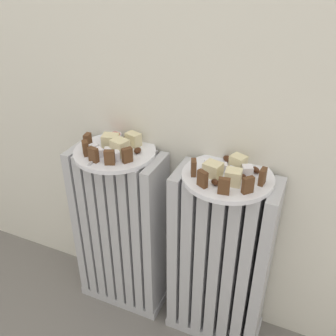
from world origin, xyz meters
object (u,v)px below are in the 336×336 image
(radiator_left, at_px, (121,232))
(plate_right, at_px, (228,177))
(radiator_right, at_px, (219,262))
(fork, at_px, (98,156))
(plate_left, at_px, (115,152))
(jam_bowl_left, at_px, (115,137))

(radiator_left, height_order, plate_right, plate_right)
(plate_right, bearing_deg, radiator_right, -63.43)
(fork, bearing_deg, plate_right, 7.96)
(radiator_left, height_order, radiator_right, same)
(radiator_right, xyz_separation_m, plate_left, (-0.34, 0.00, 0.30))
(radiator_right, distance_m, jam_bowl_left, 0.49)
(radiator_left, distance_m, plate_right, 0.45)
(plate_right, height_order, jam_bowl_left, jam_bowl_left)
(radiator_left, xyz_separation_m, fork, (-0.02, -0.05, 0.31))
(plate_left, distance_m, plate_right, 0.34)
(jam_bowl_left, height_order, fork, jam_bowl_left)
(radiator_left, xyz_separation_m, plate_right, (0.34, 0.00, 0.30))
(plate_right, distance_m, jam_bowl_left, 0.37)
(radiator_left, distance_m, fork, 0.31)
(radiator_right, distance_m, plate_left, 0.45)
(plate_left, relative_size, fork, 2.44)
(plate_right, bearing_deg, fork, -172.04)
(jam_bowl_left, xyz_separation_m, fork, (0.01, -0.10, -0.01))
(plate_left, xyz_separation_m, plate_right, (0.34, 0.00, 0.00))
(fork, bearing_deg, radiator_left, 65.97)
(radiator_right, xyz_separation_m, plate_right, (-0.00, 0.00, 0.30))
(radiator_right, distance_m, fork, 0.47)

